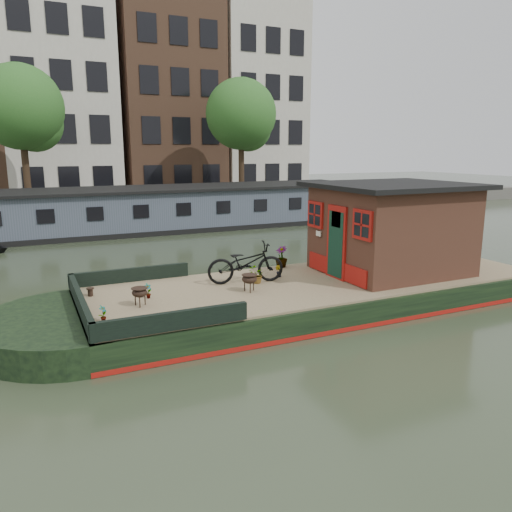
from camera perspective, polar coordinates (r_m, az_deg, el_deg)
name	(u,v)px	position (r m, az deg, el deg)	size (l,w,h in m)	color
ground	(321,304)	(13.18, 7.43, -5.44)	(120.00, 120.00, 0.00)	#2A3220
houseboat_hull	(276,300)	(12.46, 2.27, -5.07)	(14.01, 4.02, 0.60)	black
houseboat_deck	(322,281)	(13.01, 7.51, -2.82)	(11.80, 3.80, 0.05)	#8B7656
bow_bulwark	(122,297)	(11.16, -15.07, -4.60)	(3.00, 4.00, 0.35)	black
cabin	(391,227)	(14.04, 15.21, 3.19)	(4.00, 3.50, 2.42)	#321C13
bicycle	(246,263)	(12.50, -1.19, -0.80)	(0.68, 1.94, 1.02)	black
potted_plant_a	(148,291)	(11.53, -12.23, -3.91)	(0.19, 0.13, 0.35)	#9A472C
potted_plant_b	(279,271)	(13.16, 2.59, -1.75)	(0.17, 0.14, 0.31)	maroon
potted_plant_c	(257,275)	(12.50, 0.07, -2.19)	(0.38, 0.33, 0.43)	#96372B
potted_plant_d	(281,257)	(14.22, 2.91, -0.08)	(0.34, 0.34, 0.61)	brown
potted_plant_e	(103,314)	(10.21, -17.09, -6.31)	(0.18, 0.12, 0.34)	#9A3E2D
brazier_front	(249,283)	(11.78, -0.76, -3.11)	(0.39, 0.39, 0.42)	black
brazier_rear	(140,297)	(11.01, -13.13, -4.57)	(0.37, 0.37, 0.40)	black
bollard_port	(90,292)	(12.08, -18.41, -3.92)	(0.17, 0.17, 0.20)	black
bollard_stbd	(110,329)	(9.50, -16.37, -8.01)	(0.20, 0.20, 0.23)	black
far_houseboat	(172,209)	(25.67, -9.56, 5.27)	(20.40, 4.40, 2.11)	#414757
quay	(144,207)	(32.00, -12.70, 5.53)	(60.00, 6.00, 0.90)	#47443F
townhouse_row	(119,93)	(38.90, -15.37, 17.51)	(27.25, 8.00, 16.50)	brown
tree_left	(24,111)	(29.70, -25.03, 14.76)	(4.40, 4.40, 7.40)	#332316
tree_right	(243,118)	(32.41, -1.53, 15.54)	(4.40, 4.40, 7.40)	#332316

